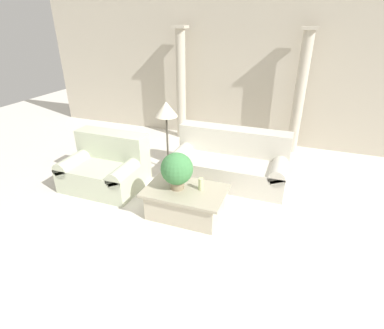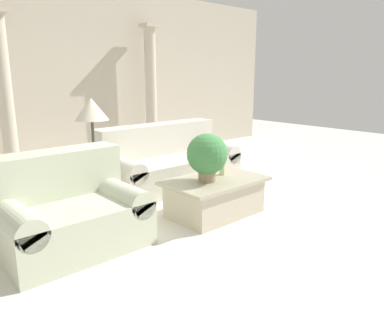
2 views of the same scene
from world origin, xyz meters
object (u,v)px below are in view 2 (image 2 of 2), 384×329
object	(u,v)px
coffee_table	(215,196)
potted_plant	(207,155)
loveseat	(67,210)
floor_lamp	(92,114)
sofa_long	(167,162)

from	to	relation	value
coffee_table	potted_plant	world-z (taller)	potted_plant
loveseat	floor_lamp	world-z (taller)	floor_lamp
sofa_long	potted_plant	bearing A→B (deg)	-109.16
coffee_table	floor_lamp	size ratio (longest dim) A/B	0.87
sofa_long	floor_lamp	size ratio (longest dim) A/B	1.50
sofa_long	loveseat	bearing A→B (deg)	-154.00
potted_plant	floor_lamp	distance (m)	1.55
loveseat	potted_plant	world-z (taller)	potted_plant
coffee_table	potted_plant	bearing A→B (deg)	179.50
sofa_long	floor_lamp	world-z (taller)	floor_lamp
sofa_long	loveseat	xyz separation A→B (m)	(-2.00, -0.97, 0.00)
loveseat	coffee_table	size ratio (longest dim) A/B	1.11
loveseat	floor_lamp	xyz separation A→B (m)	(0.78, 0.91, 0.81)
potted_plant	floor_lamp	bearing A→B (deg)	120.08
sofa_long	floor_lamp	bearing A→B (deg)	-177.07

